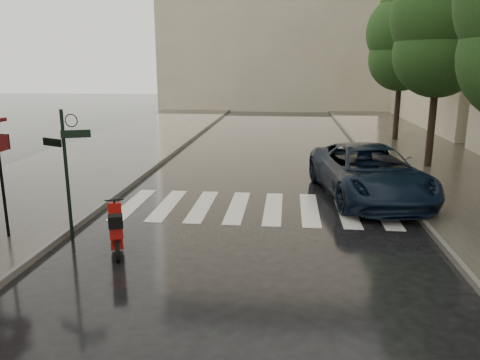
# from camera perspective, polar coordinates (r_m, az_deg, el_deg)

# --- Properties ---
(ground) EXTENTS (120.00, 120.00, 0.00)m
(ground) POSITION_cam_1_polar(r_m,az_deg,el_deg) (9.02, -20.93, -13.91)
(ground) COLOR black
(ground) RESTS_ON ground
(sidewalk_near) EXTENTS (6.00, 60.00, 0.12)m
(sidewalk_near) POSITION_cam_1_polar(r_m,az_deg,el_deg) (21.20, -17.52, 2.30)
(sidewalk_near) COLOR #38332D
(sidewalk_near) RESTS_ON ground
(sidewalk_far) EXTENTS (5.50, 60.00, 0.12)m
(sidewalk_far) POSITION_cam_1_polar(r_m,az_deg,el_deg) (20.50, 23.89, 1.38)
(sidewalk_far) COLOR #38332D
(sidewalk_far) RESTS_ON ground
(curb_near) EXTENTS (0.12, 60.00, 0.16)m
(curb_near) POSITION_cam_1_polar(r_m,az_deg,el_deg) (20.19, -9.53, 2.25)
(curb_near) COLOR #595651
(curb_near) RESTS_ON ground
(curb_far) EXTENTS (0.12, 60.00, 0.16)m
(curb_far) POSITION_cam_1_polar(r_m,az_deg,el_deg) (19.80, 16.17, 1.66)
(curb_far) COLOR #595651
(curb_far) RESTS_ON ground
(crosswalk) EXTENTS (7.85, 3.20, 0.01)m
(crosswalk) POSITION_cam_1_polar(r_m,az_deg,el_deg) (13.71, 1.87, -3.38)
(crosswalk) COLOR silver
(crosswalk) RESTS_ON ground
(signpost) EXTENTS (1.17, 0.29, 3.10)m
(signpost) POSITION_cam_1_polar(r_m,az_deg,el_deg) (11.48, -20.43, 1.76)
(signpost) COLOR black
(signpost) RESTS_ON ground
(tree_mid) EXTENTS (3.80, 3.80, 8.34)m
(tree_mid) POSITION_cam_1_polar(r_m,az_deg,el_deg) (19.94, 23.36, 17.16)
(tree_mid) COLOR black
(tree_mid) RESTS_ON sidewalk_far
(tree_far) EXTENTS (3.80, 3.80, 8.16)m
(tree_far) POSITION_cam_1_polar(r_m,az_deg,el_deg) (26.74, 19.24, 16.08)
(tree_far) COLOR black
(tree_far) RESTS_ON sidewalk_far
(scooter) EXTENTS (0.79, 1.53, 1.06)m
(scooter) POSITION_cam_1_polar(r_m,az_deg,el_deg) (10.74, -14.86, -6.05)
(scooter) COLOR black
(scooter) RESTS_ON ground
(parked_car) EXTENTS (3.64, 6.27, 1.64)m
(parked_car) POSITION_cam_1_polar(r_m,az_deg,el_deg) (15.09, 15.43, 0.93)
(parked_car) COLOR black
(parked_car) RESTS_ON ground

